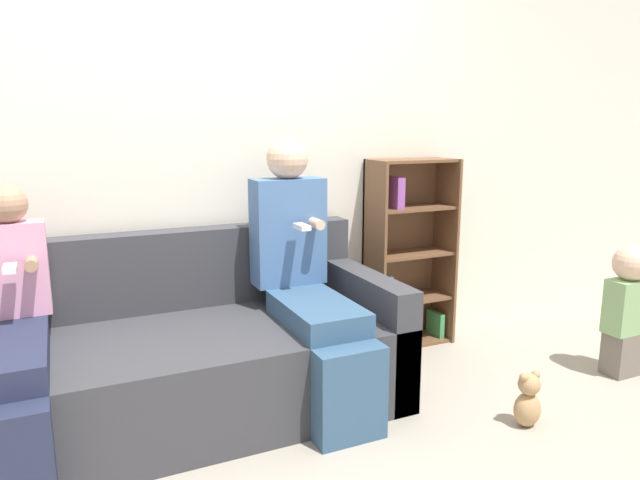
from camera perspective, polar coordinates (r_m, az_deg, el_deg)
The scene contains 8 objects.
ground_plane at distance 2.53m, azimuth -4.31°, elevation -20.90°, with size 14.00×14.00×0.00m, color #9E9384.
back_wall at distance 3.12m, azimuth -11.38°, elevation 9.78°, with size 10.00×0.06×2.55m.
couch at distance 2.81m, azimuth -13.44°, elevation -11.50°, with size 2.01×0.90×0.83m.
adult_seated at distance 2.80m, azimuth -1.42°, elevation -3.05°, with size 0.37×0.87×1.29m.
child_seated at distance 2.57m, azimuth -28.26°, elevation -8.27°, with size 0.28×0.87×1.11m.
toddler_standing at distance 3.52m, azimuth 28.31°, elevation -5.79°, with size 0.22×0.19×0.72m.
bookshelf at distance 3.57m, azimuth 8.49°, elevation -1.52°, with size 0.53×0.26×1.15m.
teddy_bear at distance 2.85m, azimuth 20.07°, elevation -14.87°, with size 0.13×0.11×0.26m.
Camera 1 is at (-0.73, -2.01, 1.35)m, focal length 32.00 mm.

